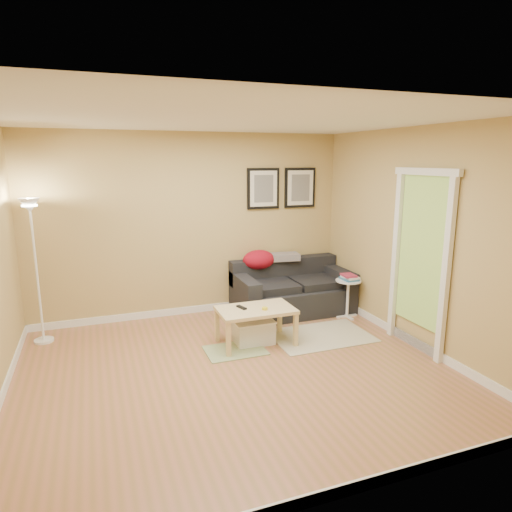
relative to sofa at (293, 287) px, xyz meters
The scene contains 23 objects.
floor 2.09m from the sofa, 132.05° to the right, with size 4.50×4.50×0.00m, color #A96848.
ceiling 3.03m from the sofa, 132.05° to the right, with size 4.50×4.50×0.00m, color white.
wall_back 1.73m from the sofa, 161.19° to the left, with size 4.50×4.50×0.00m, color tan.
wall_front 3.90m from the sofa, 111.35° to the right, with size 4.50×4.50×0.00m, color tan.
wall_right 1.99m from the sofa, 60.38° to the right, with size 4.00×4.00×0.00m, color tan.
baseboard_back 1.49m from the sofa, 161.57° to the left, with size 4.50×0.02×0.10m, color white.
baseboard_front 3.79m from the sofa, 111.41° to the right, with size 4.50×0.02×0.10m, color white.
baseboard_right 1.78m from the sofa, 60.66° to the right, with size 0.02×4.00×0.10m, color white.
sofa is the anchor object (origin of this frame).
red_throw 0.65m from the sofa, 147.60° to the left, with size 0.48×0.36×0.28m, color maroon, non-canonical shape.
plaid_throw 0.50m from the sofa, 91.32° to the left, with size 0.42×0.26×0.10m, color tan, non-canonical shape.
framed_print_left 1.52m from the sofa, 123.99° to the left, with size 0.50×0.04×0.60m, color black, non-canonical shape.
framed_print_right 1.52m from the sofa, 56.01° to the left, with size 0.50×0.04×0.60m, color black, non-canonical shape.
area_rug 1.07m from the sofa, 93.39° to the right, with size 1.25×0.85×0.01m, color #BEB797.
green_runner 1.65m from the sofa, 139.70° to the right, with size 0.70×0.50×0.01m, color #668C4C.
coffee_table 1.32m from the sofa, 134.94° to the right, with size 0.92×0.56×0.46m, color beige, non-canonical shape.
remote_control 1.39m from the sofa, 141.57° to the right, with size 0.05×0.16×0.02m, color black.
tape_roll 1.32m from the sofa, 129.70° to the right, with size 0.07×0.07×0.03m, color yellow.
storage_bin 1.31m from the sofa, 136.83° to the right, with size 0.49×0.35×0.30m, color white, non-canonical shape.
side_table 0.81m from the sofa, 37.18° to the right, with size 0.36×0.36×0.55m, color white, non-canonical shape.
book_stack 0.84m from the sofa, 36.10° to the right, with size 0.19×0.25×0.08m, color #2F698D, non-canonical shape.
floor_lamp 3.41m from the sofa, behind, with size 0.23×0.23×1.79m, color white, non-canonical shape.
doorway 1.98m from the sofa, 63.98° to the right, with size 0.12×1.01×2.13m, color white, non-canonical shape.
Camera 1 is at (-1.32, -4.21, 2.22)m, focal length 31.26 mm.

